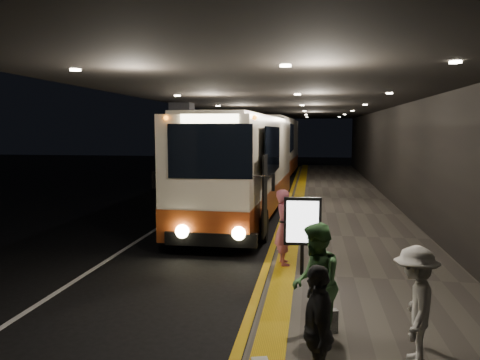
% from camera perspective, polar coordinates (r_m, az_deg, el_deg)
% --- Properties ---
extents(ground, '(90.00, 90.00, 0.00)m').
position_cam_1_polar(ground, '(14.27, -5.45, -7.61)').
color(ground, black).
extents(lane_line_white, '(0.12, 50.00, 0.01)m').
position_cam_1_polar(lane_line_white, '(19.46, -6.99, -3.91)').
color(lane_line_white, silver).
rests_on(lane_line_white, ground).
extents(kerb_stripe_yellow, '(0.18, 50.00, 0.01)m').
position_cam_1_polar(kerb_stripe_yellow, '(18.77, 5.33, -4.26)').
color(kerb_stripe_yellow, gold).
rests_on(kerb_stripe_yellow, ground).
extents(sidewalk, '(4.50, 50.00, 0.15)m').
position_cam_1_polar(sidewalk, '(18.78, 12.68, -4.16)').
color(sidewalk, '#514C44').
rests_on(sidewalk, ground).
extents(tactile_strip, '(0.50, 50.00, 0.01)m').
position_cam_1_polar(tactile_strip, '(18.72, 6.86, -3.83)').
color(tactile_strip, gold).
rests_on(tactile_strip, sidewalk).
extents(terminal_wall, '(0.10, 50.00, 6.00)m').
position_cam_1_polar(terminal_wall, '(18.78, 19.78, 4.61)').
color(terminal_wall, black).
rests_on(terminal_wall, ground).
extents(support_columns, '(0.80, 24.80, 4.40)m').
position_cam_1_polar(support_columns, '(18.16, -7.02, 2.35)').
color(support_columns, black).
rests_on(support_columns, ground).
extents(canopy, '(9.00, 50.00, 0.40)m').
position_cam_1_polar(canopy, '(18.50, 5.94, 9.87)').
color(canopy, black).
rests_on(canopy, support_columns).
extents(coach_main, '(2.96, 12.24, 3.79)m').
position_cam_1_polar(coach_main, '(17.86, 0.46, 1.11)').
color(coach_main, beige).
rests_on(coach_main, ground).
extents(coach_second, '(3.07, 13.03, 4.08)m').
position_cam_1_polar(coach_second, '(31.63, 3.95, 3.54)').
color(coach_second, beige).
rests_on(coach_second, ground).
extents(passenger_boarding, '(0.60, 0.76, 1.83)m').
position_cam_1_polar(passenger_boarding, '(11.30, 5.40, -5.75)').
color(passenger_boarding, '#CB5F73').
rests_on(passenger_boarding, sidewalk).
extents(passenger_waiting_green, '(0.57, 0.91, 1.85)m').
position_cam_1_polar(passenger_waiting_green, '(7.30, 9.18, -12.39)').
color(passenger_waiting_green, '#417642').
rests_on(passenger_waiting_green, sidewalk).
extents(passenger_waiting_white, '(0.68, 1.14, 1.65)m').
position_cam_1_polar(passenger_waiting_white, '(7.11, 20.59, -14.09)').
color(passenger_waiting_white, beige).
rests_on(passenger_waiting_white, sidewalk).
extents(passenger_waiting_grey, '(0.59, 1.01, 1.65)m').
position_cam_1_polar(passenger_waiting_grey, '(5.97, 9.40, -17.76)').
color(passenger_waiting_grey, '#424347').
rests_on(passenger_waiting_grey, sidewalk).
extents(bag_polka, '(0.33, 0.20, 0.37)m').
position_cam_1_polar(bag_polka, '(7.94, 10.65, -16.55)').
color(bag_polka, black).
rests_on(bag_polka, sidewalk).
extents(info_sign, '(0.83, 0.16, 1.75)m').
position_cam_1_polar(info_sign, '(10.49, 7.62, -5.21)').
color(info_sign, black).
rests_on(info_sign, sidewalk).
extents(stanchion_post, '(0.05, 0.05, 1.07)m').
position_cam_1_polar(stanchion_post, '(11.29, 5.21, -7.73)').
color(stanchion_post, black).
rests_on(stanchion_post, sidewalk).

